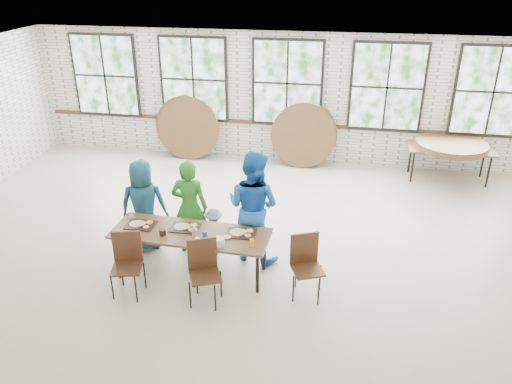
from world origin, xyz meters
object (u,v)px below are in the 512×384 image
dining_table (191,235)px  chair_near_right (204,266)px  chair_near_left (127,258)px  storage_table (451,150)px

dining_table → chair_near_right: 0.68m
dining_table → chair_near_left: size_ratio=2.56×
chair_near_left → storage_table: chair_near_left is taller
chair_near_right → storage_table: (4.13, 5.03, 0.13)m
dining_table → chair_near_right: bearing=-55.2°
dining_table → storage_table: 6.32m
dining_table → storage_table: bearing=47.4°
dining_table → chair_near_left: chair_near_left is taller
dining_table → storage_table: (4.49, 4.46, -0.00)m
dining_table → storage_table: size_ratio=1.35×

